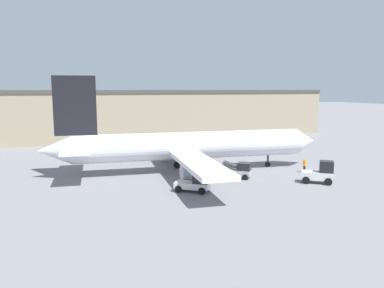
% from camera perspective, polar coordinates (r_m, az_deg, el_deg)
% --- Properties ---
extents(ground_plane, '(400.00, 400.00, 0.00)m').
position_cam_1_polar(ground_plane, '(48.55, 0.00, -4.16)').
color(ground_plane, slate).
extents(terminal_building, '(92.49, 17.73, 10.30)m').
position_cam_1_polar(terminal_building, '(83.81, -11.07, 4.56)').
color(terminal_building, gray).
rests_on(terminal_building, ground_plane).
extents(airplane, '(36.41, 32.41, 12.10)m').
position_cam_1_polar(airplane, '(47.69, -1.21, -0.29)').
color(airplane, white).
rests_on(airplane, ground_plane).
extents(ground_crew_worker, '(0.39, 0.39, 1.76)m').
position_cam_1_polar(ground_crew_worker, '(49.83, 16.77, -3.09)').
color(ground_crew_worker, '#1E2338').
rests_on(ground_crew_worker, ground_plane).
extents(baggage_tug, '(3.58, 3.29, 2.59)m').
position_cam_1_polar(baggage_tug, '(44.58, 18.94, -4.23)').
color(baggage_tug, silver).
rests_on(baggage_tug, ground_plane).
extents(belt_loader_truck, '(3.44, 3.20, 1.98)m').
position_cam_1_polar(belt_loader_truck, '(45.05, 7.16, -4.02)').
color(belt_loader_truck, '#B2B2B7').
rests_on(belt_loader_truck, ground_plane).
extents(pushback_tug, '(3.76, 3.35, 1.90)m').
position_cam_1_polar(pushback_tug, '(38.78, 0.47, -6.04)').
color(pushback_tug, silver).
rests_on(pushback_tug, ground_plane).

